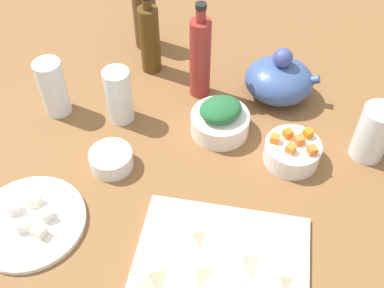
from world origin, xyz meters
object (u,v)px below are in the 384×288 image
bowl_carrots (292,152)px  bowl_greens (220,123)px  drinking_glass_0 (53,88)px  plate_tofu (30,222)px  bottle_1 (150,39)px  drinking_glass_1 (119,96)px  cutting_board (221,261)px  bowl_small_side (111,159)px  bottle_2 (145,18)px  bottle_0 (200,57)px  drinking_glass_2 (373,133)px  teapot (279,79)px

bowl_carrots → bowl_greens: bearing=163.9°
bowl_carrots → drinking_glass_0: size_ratio=0.85×
plate_tofu → bottle_1: bearing=80.2°
bowl_carrots → drinking_glass_1: drinking_glass_1 is taller
cutting_board → bowl_small_side: size_ratio=3.41×
bottle_2 → drinking_glass_1: (3.05, -29.95, -1.77)cm
bottle_0 → bottle_1: 16.04cm
bowl_small_side → drinking_glass_0: drinking_glass_0 is taller
bowl_small_side → bottle_1: (-1.50, 34.76, 7.57)cm
bottle_1 → drinking_glass_2: (55.87, -17.68, -2.95)cm
plate_tofu → drinking_glass_2: (64.98, 35.25, 6.07)cm
drinking_glass_0 → drinking_glass_2: 73.47cm
teapot → drinking_glass_1: teapot is taller
drinking_glass_0 → bottle_0: bearing=24.7°
teapot → drinking_glass_2: bearing=-34.0°
plate_tofu → drinking_glass_2: 74.17cm
cutting_board → bottle_2: bottle_2 is taller
bottle_0 → drinking_glass_0: 35.64cm
plate_tofu → drinking_glass_2: drinking_glass_2 is taller
cutting_board → bottle_0: (-14.90, 45.91, 10.50)cm
cutting_board → bowl_carrots: 30.35cm
drinking_glass_0 → drinking_glass_2: (73.39, 3.38, -0.56)cm
bottle_0 → drinking_glass_2: (41.18, -11.41, -4.34)cm
bottle_0 → bottle_2: size_ratio=1.17×
bowl_small_side → teapot: 45.60cm
cutting_board → bottle_2: bearing=118.7°
bowl_greens → drinking_glass_0: size_ratio=0.94×
bowl_carrots → drinking_glass_0: 57.36cm
bottle_2 → bottle_1: bearing=-65.7°
bowl_greens → bottle_1: bearing=140.3°
drinking_glass_1 → bottle_0: bearing=39.7°
bottle_0 → drinking_glass_1: size_ratio=1.82×
plate_tofu → bottle_1: bottle_1 is taller
plate_tofu → drinking_glass_1: size_ratio=1.60×
teapot → bottle_1: (-34.02, 2.96, 4.33)cm
cutting_board → bowl_carrots: size_ratio=2.63×
bottle_1 → teapot: bearing=-5.0°
bowl_greens → teapot: 19.69cm
bottle_1 → drinking_glass_2: bottle_1 is taller
drinking_glass_2 → drinking_glass_1: bearing=-177.9°
plate_tofu → cutting_board: bearing=1.1°
bowl_carrots → drinking_glass_1: bearing=174.7°
teapot → bottle_0: (-19.32, -3.31, 5.71)cm
bottle_0 → plate_tofu: bearing=-117.0°
bottle_1 → cutting_board: bearing=-60.4°
bowl_small_side → bowl_carrots: bearing=16.3°
teapot → bowl_carrots: bearing=-74.9°
bottle_2 → cutting_board: bearing=-61.3°
bottle_1 → drinking_glass_2: bearing=-17.6°
bowl_greens → bottle_0: bearing=121.9°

